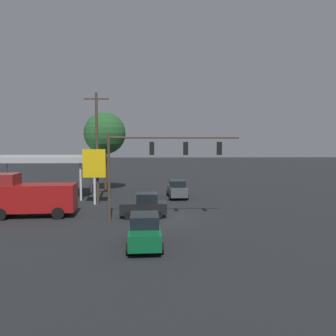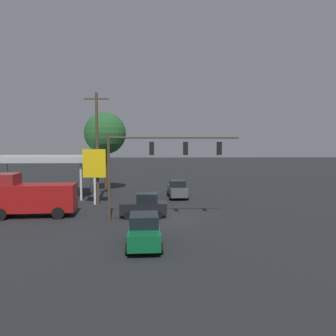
{
  "view_description": "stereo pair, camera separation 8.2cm",
  "coord_description": "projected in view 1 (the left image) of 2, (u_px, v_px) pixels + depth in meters",
  "views": [
    {
      "loc": [
        0.84,
        26.24,
        6.19
      ],
      "look_at": [
        0.0,
        -2.0,
        3.89
      ],
      "focal_mm": 35.0,
      "sensor_mm": 36.0,
      "label": 1
    },
    {
      "loc": [
        0.75,
        26.24,
        6.19
      ],
      "look_at": [
        0.0,
        -2.0,
        3.89
      ],
      "focal_mm": 35.0,
      "sensor_mm": 36.0,
      "label": 2
    }
  ],
  "objects": [
    {
      "name": "gas_station_canopy",
      "position": [
        41.0,
        159.0,
        36.53
      ],
      "size": [
        11.19,
        6.48,
        4.57
      ],
      "color": "#B2B7BC",
      "rests_on": "ground"
    },
    {
      "name": "sedan_waiting",
      "position": [
        145.0,
        231.0,
        19.27
      ],
      "size": [
        2.22,
        4.48,
        1.93
      ],
      "rotation": [
        0.0,
        0.0,
        1.62
      ],
      "color": "#0C592D",
      "rests_on": "ground"
    },
    {
      "name": "hatchback_crossing",
      "position": [
        144.0,
        205.0,
        26.85
      ],
      "size": [
        3.87,
        2.09,
        1.97
      ],
      "rotation": [
        0.0,
        0.0,
        0.04
      ],
      "color": "black",
      "rests_on": "ground"
    },
    {
      "name": "street_tree",
      "position": [
        105.0,
        133.0,
        39.97
      ],
      "size": [
        5.08,
        5.08,
        9.73
      ],
      "color": "#4C331E",
      "rests_on": "ground"
    },
    {
      "name": "sedan_far",
      "position": [
        177.0,
        189.0,
        35.99
      ],
      "size": [
        2.27,
        4.5,
        1.93
      ],
      "rotation": [
        0.0,
        0.0,
        1.63
      ],
      "color": "#474C51",
      "rests_on": "ground"
    },
    {
      "name": "price_sign",
      "position": [
        94.0,
        166.0,
        31.92
      ],
      "size": [
        2.22,
        0.27,
        5.44
      ],
      "color": "silver",
      "rests_on": "ground"
    },
    {
      "name": "delivery_truck",
      "position": [
        31.0,
        196.0,
        26.85
      ],
      "size": [
        6.95,
        2.94,
        3.58
      ],
      "rotation": [
        0.0,
        0.0,
        0.07
      ],
      "color": "maroon",
      "rests_on": "ground"
    },
    {
      "name": "utility_pole",
      "position": [
        97.0,
        146.0,
        32.11
      ],
      "size": [
        2.4,
        0.26,
        10.91
      ],
      "color": "#473828",
      "rests_on": "ground"
    },
    {
      "name": "traffic_signal_assembly",
      "position": [
        159.0,
        155.0,
        24.79
      ],
      "size": [
        9.98,
        0.43,
        6.78
      ],
      "color": "#473828",
      "rests_on": "ground"
    },
    {
      "name": "ground_plane",
      "position": [
        169.0,
        217.0,
        26.67
      ],
      "size": [
        200.0,
        200.0,
        0.0
      ],
      "primitive_type": "plane",
      "color": "black"
    }
  ]
}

